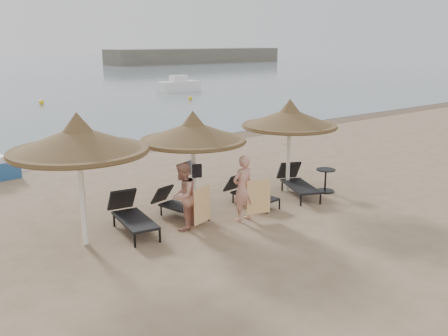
% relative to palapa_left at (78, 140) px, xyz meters
% --- Properties ---
extents(ground, '(160.00, 160.00, 0.00)m').
position_rel_palapa_left_xyz_m(ground, '(3.56, -0.69, -2.54)').
color(ground, '#9C8062').
rests_on(ground, ground).
extents(wet_sand_strip, '(200.00, 1.60, 0.01)m').
position_rel_palapa_left_xyz_m(wet_sand_strip, '(3.56, 8.71, -2.54)').
color(wet_sand_strip, brown).
rests_on(wet_sand_strip, ground).
extents(palapa_left, '(3.22, 3.22, 3.19)m').
position_rel_palapa_left_xyz_m(palapa_left, '(0.00, 0.00, 0.00)').
color(palapa_left, white).
rests_on(palapa_left, ground).
extents(palapa_center, '(2.94, 2.94, 2.91)m').
position_rel_palapa_left_xyz_m(palapa_center, '(3.34, 0.26, -0.22)').
color(palapa_center, white).
rests_on(palapa_center, ground).
extents(palapa_right, '(3.02, 3.02, 2.99)m').
position_rel_palapa_left_xyz_m(palapa_right, '(6.92, 0.14, -0.16)').
color(palapa_right, white).
rests_on(palapa_right, ground).
extents(lounger_far_left, '(1.00, 2.19, 0.94)m').
position_rel_palapa_left_xyz_m(lounger_far_left, '(1.32, 0.17, -2.12)').
color(lounger_far_left, black).
rests_on(lounger_far_left, ground).
extents(lounger_near_left, '(0.94, 1.82, 0.78)m').
position_rel_palapa_left_xyz_m(lounger_near_left, '(2.82, 0.34, -2.19)').
color(lounger_near_left, black).
rests_on(lounger_near_left, ground).
extents(lounger_near_right, '(0.78, 1.86, 0.81)m').
position_rel_palapa_left_xyz_m(lounger_near_right, '(5.09, -0.07, -2.18)').
color(lounger_near_right, black).
rests_on(lounger_near_right, ground).
extents(lounger_far_right, '(1.45, 2.17, 0.93)m').
position_rel_palapa_left_xyz_m(lounger_far_right, '(6.90, -0.28, -2.12)').
color(lounger_far_right, black).
rests_on(lounger_far_right, ground).
extents(side_table, '(0.62, 0.62, 0.75)m').
position_rel_palapa_left_xyz_m(side_table, '(7.84, -0.65, -2.19)').
color(side_table, black).
rests_on(side_table, ground).
extents(person_left, '(1.12, 1.04, 2.05)m').
position_rel_palapa_left_xyz_m(person_left, '(2.43, -0.58, -1.51)').
color(person_left, tan).
rests_on(person_left, ground).
extents(person_right, '(0.98, 0.65, 2.10)m').
position_rel_palapa_left_xyz_m(person_right, '(4.03, -1.05, -1.49)').
color(person_right, tan).
rests_on(person_right, ground).
extents(towel_left, '(0.65, 0.22, 0.95)m').
position_rel_palapa_left_xyz_m(towel_left, '(2.78, -0.93, -1.88)').
color(towel_left, orange).
rests_on(towel_left, ground).
extents(towel_right, '(0.66, 0.23, 0.96)m').
position_rel_palapa_left_xyz_m(towel_right, '(4.38, -1.30, -1.87)').
color(towel_right, orange).
rests_on(towel_right, ground).
extents(bag_patterned, '(0.33, 0.22, 0.39)m').
position_rel_palapa_left_xyz_m(bag_patterned, '(3.34, 0.44, -1.25)').
color(bag_patterned, silver).
rests_on(bag_patterned, ground).
extents(bag_dark, '(0.28, 0.17, 0.37)m').
position_rel_palapa_left_xyz_m(bag_dark, '(3.34, 0.10, -1.28)').
color(bag_dark, black).
rests_on(bag_dark, ground).
extents(buoy_mid, '(0.38, 0.38, 0.38)m').
position_rel_palapa_left_xyz_m(buoy_mid, '(8.07, 27.55, -2.35)').
color(buoy_mid, yellow).
rests_on(buoy_mid, ground).
extents(buoy_right, '(0.34, 0.34, 0.34)m').
position_rel_palapa_left_xyz_m(buoy_right, '(18.58, 22.96, -2.37)').
color(buoy_right, yellow).
rests_on(buoy_right, ground).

